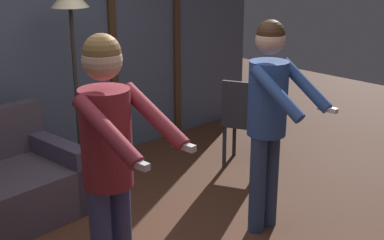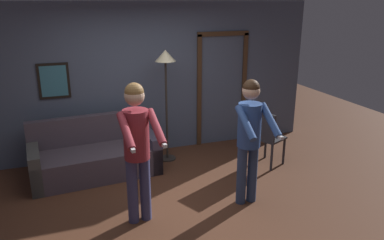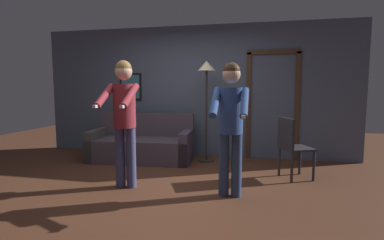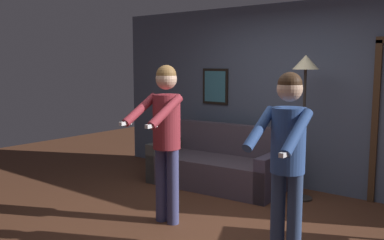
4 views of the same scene
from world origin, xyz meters
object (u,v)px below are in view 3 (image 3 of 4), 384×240
at_px(person_standing_left, 124,111).
at_px(person_standing_right, 231,117).
at_px(torchiere_lamp, 207,78).
at_px(couch, 142,146).
at_px(dining_chair_distant, 292,144).

distance_m(person_standing_left, person_standing_right, 1.44).
xyz_separation_m(torchiere_lamp, person_standing_left, (-0.83, -1.71, -0.49)).
height_order(torchiere_lamp, person_standing_left, torchiere_lamp).
distance_m(couch, person_standing_left, 1.76).
relative_size(couch, person_standing_right, 1.16).
height_order(person_standing_right, dining_chair_distant, person_standing_right).
height_order(person_standing_left, dining_chair_distant, person_standing_left).
relative_size(torchiere_lamp, dining_chair_distant, 2.00).
bearing_deg(person_standing_right, dining_chair_distant, 48.80).
bearing_deg(couch, dining_chair_distant, -13.12).
bearing_deg(torchiere_lamp, couch, -171.87).
bearing_deg(dining_chair_distant, torchiere_lamp, 151.21).
relative_size(person_standing_left, dining_chair_distant, 1.87).
bearing_deg(person_standing_right, couch, 139.36).
distance_m(couch, torchiere_lamp, 1.77).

